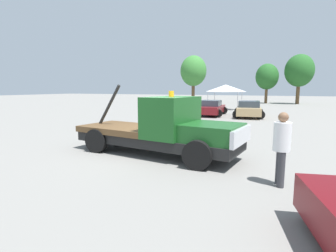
# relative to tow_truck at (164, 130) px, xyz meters

# --- Properties ---
(ground_plane) EXTENTS (160.00, 160.00, 0.00)m
(ground_plane) POSITION_rel_tow_truck_xyz_m (-0.37, 0.05, -0.90)
(ground_plane) COLOR gray
(tow_truck) EXTENTS (6.41, 2.78, 2.51)m
(tow_truck) POSITION_rel_tow_truck_xyz_m (0.00, 0.00, 0.00)
(tow_truck) COLOR black
(tow_truck) RESTS_ON ground
(person_near_truck) EXTENTS (0.40, 0.40, 1.81)m
(person_near_truck) POSITION_rel_tow_truck_xyz_m (3.81, -1.59, 0.14)
(person_near_truck) COLOR #38383D
(person_near_truck) RESTS_ON ground
(parked_car_skyblue) EXTENTS (2.94, 4.72, 1.34)m
(parked_car_skyblue) POSITION_rel_tow_truck_xyz_m (-5.17, 14.56, -0.26)
(parked_car_skyblue) COLOR #669ED1
(parked_car_skyblue) RESTS_ON ground
(parked_car_maroon) EXTENTS (2.59, 4.44, 1.34)m
(parked_car_maroon) POSITION_rel_tow_truck_xyz_m (-1.84, 14.08, -0.26)
(parked_car_maroon) COLOR maroon
(parked_car_maroon) RESTS_ON ground
(parked_car_tan) EXTENTS (2.76, 4.75, 1.34)m
(parked_car_tan) POSITION_rel_tow_truck_xyz_m (1.33, 14.17, -0.26)
(parked_car_tan) COLOR tan
(parked_car_tan) RESTS_ON ground
(canopy_tent_white) EXTENTS (3.20, 3.20, 2.75)m
(canopy_tent_white) POSITION_rel_tow_truck_xyz_m (-1.92, 20.83, 1.45)
(canopy_tent_white) COLOR #9E9EA3
(canopy_tent_white) RESTS_ON ground
(tree_left) EXTENTS (3.43, 3.43, 6.13)m
(tree_left) POSITION_rel_tow_truck_xyz_m (1.55, 35.73, 3.21)
(tree_left) COLOR brown
(tree_left) RESTS_ON ground
(tree_center) EXTENTS (4.33, 4.33, 7.74)m
(tree_center) POSITION_rel_tow_truck_xyz_m (-9.98, 34.31, 4.29)
(tree_center) COLOR brown
(tree_center) RESTS_ON ground
(tree_right) EXTENTS (4.10, 4.10, 7.32)m
(tree_right) POSITION_rel_tow_truck_xyz_m (6.00, 35.63, 4.01)
(tree_right) COLOR brown
(tree_right) RESTS_ON ground
(traffic_cone) EXTENTS (0.40, 0.40, 0.55)m
(traffic_cone) POSITION_rel_tow_truck_xyz_m (-1.53, 4.27, -0.65)
(traffic_cone) COLOR black
(traffic_cone) RESTS_ON ground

